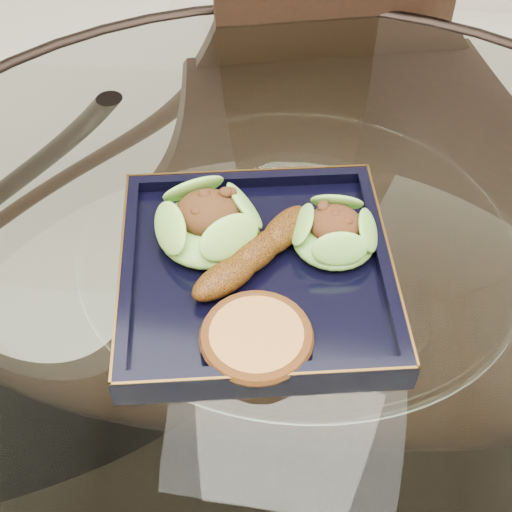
# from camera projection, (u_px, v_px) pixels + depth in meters

# --- Properties ---
(dining_table) EXTENTS (1.13, 1.13, 0.77)m
(dining_table) POSITION_uv_depth(u_px,v_px,m) (291.00, 367.00, 0.85)
(dining_table) COLOR white
(dining_table) RESTS_ON ground
(dining_chair) EXTENTS (0.48, 0.48, 0.89)m
(dining_chair) POSITION_uv_depth(u_px,v_px,m) (335.00, 189.00, 1.21)
(dining_chair) COLOR black
(dining_chair) RESTS_ON ground
(navy_plate) EXTENTS (0.32, 0.32, 0.02)m
(navy_plate) POSITION_uv_depth(u_px,v_px,m) (256.00, 276.00, 0.72)
(navy_plate) COLOR black
(navy_plate) RESTS_ON dining_table
(lettuce_wrap_left) EXTENTS (0.13, 0.13, 0.04)m
(lettuce_wrap_left) POSITION_uv_depth(u_px,v_px,m) (208.00, 225.00, 0.73)
(lettuce_wrap_left) COLOR #57922A
(lettuce_wrap_left) RESTS_ON navy_plate
(lettuce_wrap_right) EXTENTS (0.11, 0.11, 0.03)m
(lettuce_wrap_right) POSITION_uv_depth(u_px,v_px,m) (334.00, 234.00, 0.72)
(lettuce_wrap_right) COLOR #5BA02E
(lettuce_wrap_right) RESTS_ON navy_plate
(roasted_plantain) EXTENTS (0.11, 0.15, 0.03)m
(roasted_plantain) POSITION_uv_depth(u_px,v_px,m) (255.00, 253.00, 0.71)
(roasted_plantain) COLOR #68360B
(roasted_plantain) RESTS_ON navy_plate
(crumb_patty) EXTENTS (0.10, 0.10, 0.02)m
(crumb_patty) POSITION_uv_depth(u_px,v_px,m) (256.00, 338.00, 0.65)
(crumb_patty) COLOR #B7833D
(crumb_patty) RESTS_ON navy_plate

